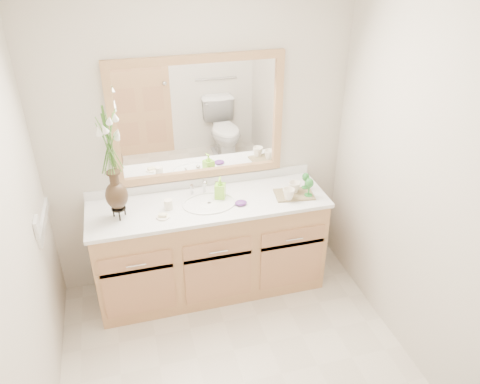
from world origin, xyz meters
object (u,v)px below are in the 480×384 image
object	(u,v)px
flower_vase	(110,152)
soap_bottle	(220,189)
tumbler	(168,204)
tray	(294,194)

from	to	relation	value
flower_vase	soap_bottle	xyz separation A→B (m)	(0.77, 0.08, -0.44)
tumbler	tray	distance (m)	0.98
flower_vase	tray	world-z (taller)	flower_vase
tumbler	tray	xyz separation A→B (m)	(0.98, -0.06, -0.03)
flower_vase	tray	distance (m)	1.43
flower_vase	soap_bottle	size ratio (longest dim) A/B	4.92
tumbler	soap_bottle	xyz separation A→B (m)	(0.41, 0.06, 0.04)
flower_vase	tray	xyz separation A→B (m)	(1.34, -0.04, -0.52)
soap_bottle	tumbler	bearing A→B (deg)	-147.53
tumbler	tray	bearing A→B (deg)	-3.37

